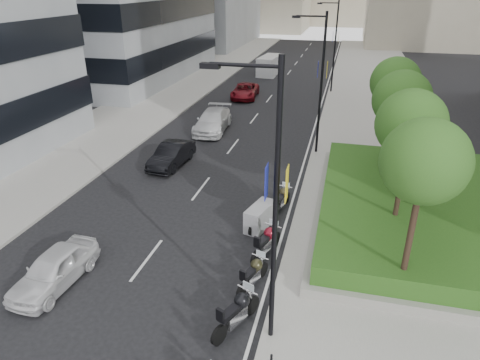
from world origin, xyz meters
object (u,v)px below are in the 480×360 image
(car_b, at_px, (172,155))
(delivery_van, at_px, (269,66))
(motorcycle_4, at_px, (267,242))
(car_a, at_px, (54,269))
(car_c, at_px, (213,121))
(motorcycle_6, at_px, (282,199))
(lamp_post_2, at_px, (334,42))
(motorcycle_2, at_px, (237,312))
(lamp_post_1, at_px, (319,78))
(motorcycle_3, at_px, (253,274))
(motorcycle_5, at_px, (260,217))
(lamp_post_0, at_px, (270,200))

(car_b, height_order, delivery_van, delivery_van)
(motorcycle_4, height_order, car_a, car_a)
(car_c, bearing_deg, motorcycle_6, -61.07)
(lamp_post_2, relative_size, motorcycle_2, 3.93)
(lamp_post_1, height_order, motorcycle_3, lamp_post_1)
(lamp_post_2, relative_size, motorcycle_5, 4.45)
(motorcycle_2, relative_size, car_b, 0.53)
(car_a, height_order, car_c, car_c)
(lamp_post_0, distance_m, car_c, 21.99)
(lamp_post_2, xyz_separation_m, delivery_van, (-7.88, 7.88, -4.03))
(motorcycle_6, bearing_deg, delivery_van, 23.50)
(car_c, xyz_separation_m, delivery_van, (0.19, 22.87, 0.24))
(motorcycle_5, xyz_separation_m, car_a, (-6.73, -5.97, 0.11))
(motorcycle_2, bearing_deg, car_c, 43.52)
(motorcycle_3, relative_size, delivery_van, 0.38)
(motorcycle_2, bearing_deg, motorcycle_6, 23.00)
(lamp_post_2, xyz_separation_m, motorcycle_2, (-1.02, -34.79, -4.41))
(lamp_post_1, height_order, motorcycle_5, lamp_post_1)
(lamp_post_0, relative_size, lamp_post_2, 1.00)
(lamp_post_0, xyz_separation_m, motorcycle_5, (-1.59, 6.68, -4.49))
(car_c, relative_size, delivery_van, 1.01)
(motorcycle_5, relative_size, car_b, 0.47)
(motorcycle_6, bearing_deg, motorcycle_2, -169.03)
(lamp_post_0, xyz_separation_m, motorcycle_3, (-0.96, 2.42, -4.49))
(motorcycle_3, bearing_deg, motorcycle_2, -163.02)
(car_c, bearing_deg, motorcycle_3, -71.62)
(lamp_post_2, height_order, car_a, lamp_post_2)
(lamp_post_0, bearing_deg, motorcycle_2, 168.38)
(motorcycle_2, distance_m, motorcycle_3, 2.21)
(motorcycle_2, relative_size, car_a, 0.57)
(lamp_post_1, bearing_deg, car_c, 159.55)
(motorcycle_3, bearing_deg, motorcycle_6, 17.86)
(car_a, bearing_deg, car_b, 94.20)
(motorcycle_5, distance_m, car_a, 8.99)
(motorcycle_3, distance_m, car_c, 18.96)
(motorcycle_5, height_order, car_b, car_b)
(lamp_post_1, distance_m, car_a, 18.80)
(delivery_van, bearing_deg, lamp_post_2, -40.09)
(motorcycle_4, relative_size, motorcycle_5, 1.13)
(motorcycle_6, distance_m, delivery_van, 34.83)
(lamp_post_1, xyz_separation_m, delivery_van, (-7.88, 25.88, -4.03))
(lamp_post_0, xyz_separation_m, car_b, (-8.49, 12.73, -4.36))
(lamp_post_2, bearing_deg, motorcycle_6, -91.92)
(motorcycle_2, relative_size, motorcycle_3, 1.10)
(lamp_post_1, xyz_separation_m, car_b, (-8.49, -4.27, -4.36))
(car_a, height_order, delivery_van, delivery_van)
(motorcycle_2, bearing_deg, motorcycle_4, 21.98)
(lamp_post_2, height_order, motorcycle_3, lamp_post_2)
(lamp_post_2, relative_size, delivery_van, 1.65)
(motorcycle_2, bearing_deg, motorcycle_5, 28.92)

